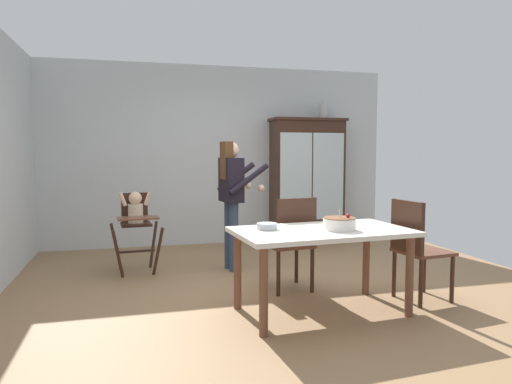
{
  "coord_description": "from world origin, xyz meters",
  "views": [
    {
      "loc": [
        -1.32,
        -4.49,
        1.42
      ],
      "look_at": [
        0.07,
        0.7,
        0.95
      ],
      "focal_mm": 32.99,
      "sensor_mm": 36.0,
      "label": 1
    }
  ],
  "objects_px": {
    "dining_table": "(322,240)",
    "birthday_cake": "(339,224)",
    "ceramic_vase": "(324,111)",
    "adult_person": "(232,189)",
    "high_chair_with_toddler": "(136,217)",
    "serving_bowl": "(267,226)",
    "china_cabinet": "(307,180)",
    "dining_chair_far_side": "(292,237)",
    "dining_chair_right_end": "(415,243)"
  },
  "relations": [
    {
      "from": "dining_chair_right_end",
      "to": "high_chair_with_toddler",
      "type": "bearing_deg",
      "value": 47.63
    },
    {
      "from": "ceramic_vase",
      "to": "dining_chair_far_side",
      "type": "distance_m",
      "value": 3.19
    },
    {
      "from": "adult_person",
      "to": "serving_bowl",
      "type": "height_order",
      "value": "adult_person"
    },
    {
      "from": "dining_chair_far_side",
      "to": "dining_chair_right_end",
      "type": "distance_m",
      "value": 1.17
    },
    {
      "from": "dining_chair_far_side",
      "to": "dining_chair_right_end",
      "type": "bearing_deg",
      "value": 145.18
    },
    {
      "from": "adult_person",
      "to": "dining_chair_far_side",
      "type": "height_order",
      "value": "adult_person"
    },
    {
      "from": "birthday_cake",
      "to": "dining_chair_right_end",
      "type": "bearing_deg",
      "value": 8.88
    },
    {
      "from": "adult_person",
      "to": "serving_bowl",
      "type": "distance_m",
      "value": 1.56
    },
    {
      "from": "china_cabinet",
      "to": "dining_chair_right_end",
      "type": "relative_size",
      "value": 2.0
    },
    {
      "from": "dining_chair_right_end",
      "to": "serving_bowl",
      "type": "bearing_deg",
      "value": 80.48
    },
    {
      "from": "dining_table",
      "to": "high_chair_with_toddler",
      "type": "bearing_deg",
      "value": 130.26
    },
    {
      "from": "china_cabinet",
      "to": "high_chair_with_toddler",
      "type": "xyz_separation_m",
      "value": [
        -2.61,
        -1.27,
        -0.31
      ]
    },
    {
      "from": "china_cabinet",
      "to": "dining_chair_far_side",
      "type": "bearing_deg",
      "value": -114.25
    },
    {
      "from": "adult_person",
      "to": "dining_table",
      "type": "xyz_separation_m",
      "value": [
        0.45,
        -1.67,
        -0.33
      ]
    },
    {
      "from": "adult_person",
      "to": "birthday_cake",
      "type": "xyz_separation_m",
      "value": [
        0.58,
        -1.74,
        -0.17
      ]
    },
    {
      "from": "high_chair_with_toddler",
      "to": "dining_table",
      "type": "xyz_separation_m",
      "value": [
        1.55,
        -1.83,
        -0.01
      ]
    },
    {
      "from": "birthday_cake",
      "to": "dining_chair_far_side",
      "type": "distance_m",
      "value": 0.77
    },
    {
      "from": "china_cabinet",
      "to": "serving_bowl",
      "type": "bearing_deg",
      "value": -117.08
    },
    {
      "from": "dining_table",
      "to": "serving_bowl",
      "type": "relative_size",
      "value": 8.74
    },
    {
      "from": "birthday_cake",
      "to": "adult_person",
      "type": "bearing_deg",
      "value": 108.47
    },
    {
      "from": "high_chair_with_toddler",
      "to": "adult_person",
      "type": "distance_m",
      "value": 1.16
    },
    {
      "from": "birthday_cake",
      "to": "dining_table",
      "type": "bearing_deg",
      "value": 155.03
    },
    {
      "from": "china_cabinet",
      "to": "adult_person",
      "type": "xyz_separation_m",
      "value": [
        -1.51,
        -1.43,
        0.0
      ]
    },
    {
      "from": "china_cabinet",
      "to": "ceramic_vase",
      "type": "xyz_separation_m",
      "value": [
        0.27,
        0.0,
        1.07
      ]
    },
    {
      "from": "china_cabinet",
      "to": "dining_chair_far_side",
      "type": "relative_size",
      "value": 2.0
    },
    {
      "from": "dining_chair_far_side",
      "to": "high_chair_with_toddler",
      "type": "bearing_deg",
      "value": -43.7
    },
    {
      "from": "dining_table",
      "to": "birthday_cake",
      "type": "bearing_deg",
      "value": -24.97
    },
    {
      "from": "high_chair_with_toddler",
      "to": "china_cabinet",
      "type": "bearing_deg",
      "value": 21.73
    },
    {
      "from": "china_cabinet",
      "to": "serving_bowl",
      "type": "distance_m",
      "value": 3.36
    },
    {
      "from": "dining_table",
      "to": "adult_person",
      "type": "bearing_deg",
      "value": 104.92
    },
    {
      "from": "high_chair_with_toddler",
      "to": "adult_person",
      "type": "relative_size",
      "value": 0.62
    },
    {
      "from": "ceramic_vase",
      "to": "adult_person",
      "type": "xyz_separation_m",
      "value": [
        -1.77,
        -1.44,
        -1.07
      ]
    },
    {
      "from": "high_chair_with_toddler",
      "to": "adult_person",
      "type": "height_order",
      "value": "adult_person"
    },
    {
      "from": "china_cabinet",
      "to": "ceramic_vase",
      "type": "bearing_deg",
      "value": 0.8
    },
    {
      "from": "dining_chair_far_side",
      "to": "china_cabinet",
      "type": "bearing_deg",
      "value": -119.64
    },
    {
      "from": "high_chair_with_toddler",
      "to": "serving_bowl",
      "type": "xyz_separation_m",
      "value": [
        1.09,
        -1.71,
        0.11
      ]
    },
    {
      "from": "birthday_cake",
      "to": "dining_chair_far_side",
      "type": "relative_size",
      "value": 0.29
    },
    {
      "from": "adult_person",
      "to": "serving_bowl",
      "type": "relative_size",
      "value": 8.5
    },
    {
      "from": "serving_bowl",
      "to": "china_cabinet",
      "type": "bearing_deg",
      "value": 62.92
    },
    {
      "from": "ceramic_vase",
      "to": "high_chair_with_toddler",
      "type": "distance_m",
      "value": 3.44
    },
    {
      "from": "dining_table",
      "to": "serving_bowl",
      "type": "distance_m",
      "value": 0.5
    },
    {
      "from": "high_chair_with_toddler",
      "to": "serving_bowl",
      "type": "distance_m",
      "value": 2.03
    },
    {
      "from": "ceramic_vase",
      "to": "high_chair_with_toddler",
      "type": "height_order",
      "value": "ceramic_vase"
    },
    {
      "from": "dining_table",
      "to": "china_cabinet",
      "type": "bearing_deg",
      "value": 71.13
    },
    {
      "from": "high_chair_with_toddler",
      "to": "dining_chair_right_end",
      "type": "bearing_deg",
      "value": -39.15
    },
    {
      "from": "dining_chair_right_end",
      "to": "dining_table",
      "type": "bearing_deg",
      "value": 86.62
    },
    {
      "from": "high_chair_with_toddler",
      "to": "ceramic_vase",
      "type": "bearing_deg",
      "value": 19.68
    },
    {
      "from": "china_cabinet",
      "to": "dining_chair_right_end",
      "type": "height_order",
      "value": "china_cabinet"
    },
    {
      "from": "birthday_cake",
      "to": "serving_bowl",
      "type": "relative_size",
      "value": 1.56
    },
    {
      "from": "high_chair_with_toddler",
      "to": "serving_bowl",
      "type": "height_order",
      "value": "high_chair_with_toddler"
    }
  ]
}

